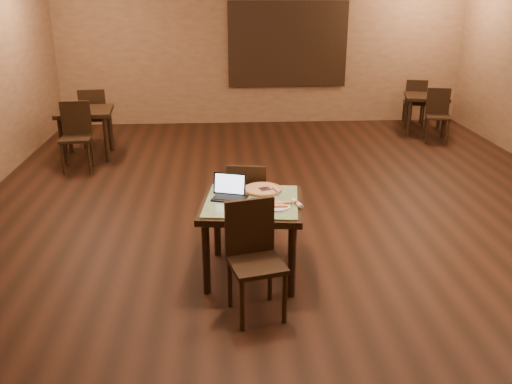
{
  "coord_description": "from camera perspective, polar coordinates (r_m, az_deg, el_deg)",
  "views": [
    {
      "loc": [
        -0.83,
        -5.91,
        2.6
      ],
      "look_at": [
        -0.53,
        -1.29,
        0.85
      ],
      "focal_mm": 38.0,
      "sensor_mm": 36.0,
      "label": 1
    }
  ],
  "objects": [
    {
      "name": "ground",
      "position": [
        6.51,
        3.92,
        -2.86
      ],
      "size": [
        10.0,
        10.0,
        0.0
      ],
      "primitive_type": "plane",
      "color": "black",
      "rests_on": "ground"
    },
    {
      "name": "napkin_roll",
      "position": [
        4.89,
        4.33,
        -1.17
      ],
      "size": [
        0.1,
        0.18,
        0.04
      ],
      "rotation": [
        0.0,
        0.0,
        0.35
      ],
      "color": "white",
      "rests_on": "tiled_table"
    },
    {
      "name": "other_table_a",
      "position": [
        10.74,
        17.47,
        9.06
      ],
      "size": [
        0.93,
        0.93,
        0.72
      ],
      "rotation": [
        0.0,
        0.0,
        -0.24
      ],
      "color": "black",
      "rests_on": "ground"
    },
    {
      "name": "chair_main_far",
      "position": [
        5.65,
        -0.91,
        -0.83
      ],
      "size": [
        0.45,
        0.45,
        0.93
      ],
      "rotation": [
        0.0,
        0.0,
        3.01
      ],
      "color": "black",
      "rests_on": "ground"
    },
    {
      "name": "mural",
      "position": [
        11.0,
        3.36,
        15.24
      ],
      "size": [
        2.34,
        0.05,
        1.64
      ],
      "color": "#296398",
      "rests_on": "wall_back"
    },
    {
      "name": "wall_back",
      "position": [
        10.99,
        0.65,
        15.01
      ],
      "size": [
        8.0,
        0.02,
        3.0
      ],
      "primitive_type": "cube",
      "color": "olive",
      "rests_on": "ground"
    },
    {
      "name": "pizza_pan",
      "position": [
        5.22,
        0.71,
        0.15
      ],
      "size": [
        0.35,
        0.35,
        0.01
      ],
      "primitive_type": "cylinder",
      "color": "silver",
      "rests_on": "tiled_table"
    },
    {
      "name": "other_table_b",
      "position": [
        9.13,
        -17.53,
        7.46
      ],
      "size": [
        0.91,
        0.91,
        0.78
      ],
      "rotation": [
        0.0,
        0.0,
        0.09
      ],
      "color": "black",
      "rests_on": "ground"
    },
    {
      "name": "spatula",
      "position": [
        5.19,
        0.95,
        0.32
      ],
      "size": [
        0.18,
        0.27,
        0.01
      ],
      "primitive_type": "cube",
      "rotation": [
        0.0,
        0.0,
        0.31
      ],
      "color": "silver",
      "rests_on": "pizza_whole"
    },
    {
      "name": "chair_main_near",
      "position": [
        4.51,
        -0.26,
        -6.28
      ],
      "size": [
        0.51,
        0.51,
        0.98
      ],
      "rotation": [
        0.0,
        0.0,
        0.25
      ],
      "color": "black",
      "rests_on": "ground"
    },
    {
      "name": "tiled_table",
      "position": [
        5.03,
        -0.45,
        -1.98
      ],
      "size": [
        1.03,
        1.03,
        0.76
      ],
      "rotation": [
        0.0,
        0.0,
        -0.13
      ],
      "color": "black",
      "rests_on": "ground"
    },
    {
      "name": "pizza_slice",
      "position": [
        4.83,
        2.28,
        -1.36
      ],
      "size": [
        0.21,
        0.21,
        0.02
      ],
      "primitive_type": null,
      "rotation": [
        0.0,
        0.0,
        0.05
      ],
      "color": "beige",
      "rests_on": "plate"
    },
    {
      "name": "other_table_b_chair_near",
      "position": [
        8.59,
        -18.4,
        6.03
      ],
      "size": [
        0.48,
        0.48,
        1.01
      ],
      "rotation": [
        0.0,
        0.0,
        0.09
      ],
      "color": "black",
      "rests_on": "ground"
    },
    {
      "name": "other_table_b_chair_far",
      "position": [
        9.7,
        -16.66,
        7.82
      ],
      "size": [
        0.48,
        0.48,
        1.01
      ],
      "rotation": [
        0.0,
        0.0,
        3.23
      ],
      "color": "black",
      "rests_on": "ground"
    },
    {
      "name": "other_table_a_chair_near",
      "position": [
        10.27,
        18.58,
        8.01
      ],
      "size": [
        0.49,
        0.49,
        0.93
      ],
      "rotation": [
        0.0,
        0.0,
        -0.24
      ],
      "color": "black",
      "rests_on": "ground"
    },
    {
      "name": "other_table_a_chair_far",
      "position": [
        11.25,
        16.38,
        9.29
      ],
      "size": [
        0.49,
        0.49,
        0.93
      ],
      "rotation": [
        0.0,
        0.0,
        2.9
      ],
      "color": "black",
      "rests_on": "ground"
    },
    {
      "name": "pizza_whole",
      "position": [
        5.21,
        0.71,
        0.31
      ],
      "size": [
        0.37,
        0.37,
        0.03
      ],
      "color": "beige",
      "rests_on": "pizza_pan"
    },
    {
      "name": "laptop",
      "position": [
        5.05,
        -2.78,
        0.05
      ],
      "size": [
        0.36,
        0.33,
        0.21
      ],
      "rotation": [
        0.0,
        0.0,
        -0.31
      ],
      "color": "black",
      "rests_on": "tiled_table"
    },
    {
      "name": "plate",
      "position": [
        4.83,
        2.28,
        -1.54
      ],
      "size": [
        0.23,
        0.23,
        0.01
      ],
      "primitive_type": "cylinder",
      "color": "white",
      "rests_on": "tiled_table"
    }
  ]
}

